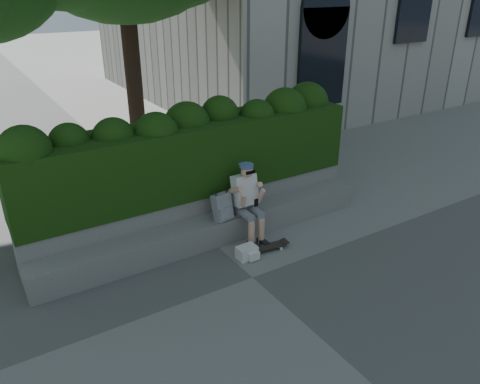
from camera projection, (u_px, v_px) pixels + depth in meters
ground at (253, 277)px, 7.11m from camera, size 80.00×80.00×0.00m
bench_ledge at (212, 231)px, 7.98m from camera, size 6.00×0.45×0.45m
planter_wall at (199, 212)px, 8.29m from camera, size 6.00×0.50×0.75m
hedge at (191, 157)px, 8.06m from camera, size 6.00×1.00×1.20m
person at (247, 199)px, 7.90m from camera, size 0.40×0.76×1.38m
skateboard at (265, 247)px, 7.79m from camera, size 0.76×0.29×0.08m
backpack_plaid at (222, 207)px, 7.79m from camera, size 0.33×0.21×0.46m
backpack_ground at (247, 252)px, 7.58m from camera, size 0.33×0.23×0.21m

